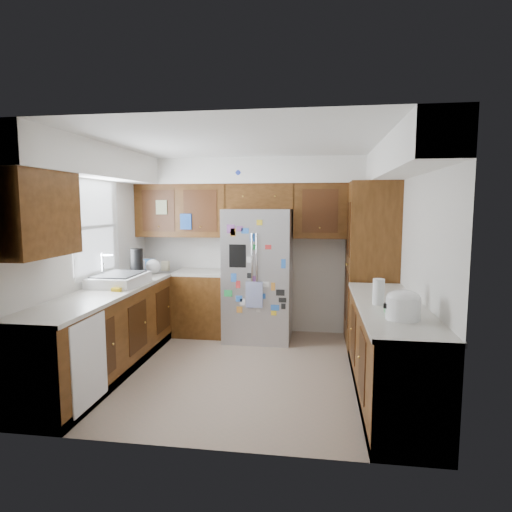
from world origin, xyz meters
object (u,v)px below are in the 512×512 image
at_px(pantry, 371,265).
at_px(fridge, 258,275).
at_px(paper_towel, 379,292).
at_px(rice_cooker, 403,304).

xyz_separation_m(pantry, fridge, (-1.50, 0.05, -0.17)).
height_order(pantry, paper_towel, pantry).
xyz_separation_m(fridge, rice_cooker, (1.50, -2.22, 0.15)).
height_order(fridge, paper_towel, fridge).
relative_size(fridge, paper_towel, 7.37).
bearing_deg(fridge, pantry, -2.06).
xyz_separation_m(rice_cooker, paper_towel, (-0.12, 0.51, -0.00)).
bearing_deg(rice_cooker, fridge, 124.04).
distance_m(fridge, rice_cooker, 2.68).
height_order(pantry, rice_cooker, pantry).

